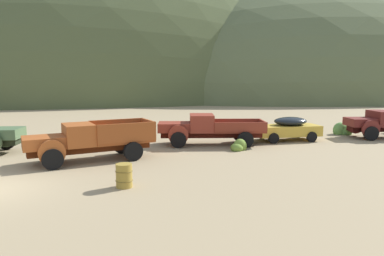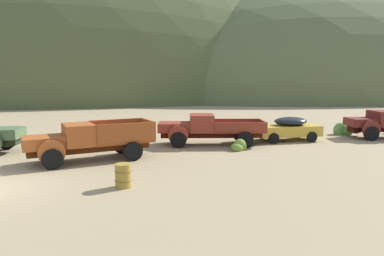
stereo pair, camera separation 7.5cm
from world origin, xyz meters
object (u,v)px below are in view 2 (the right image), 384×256
object	(u,v)px
car_faded_yellow	(285,128)
truck_oxblood	(383,124)
truck_oxide_orange	(82,141)
truck_rust_red	(204,129)
oil_drum_spare	(123,176)

from	to	relation	value
car_faded_yellow	truck_oxblood	bearing A→B (deg)	176.71
truck_oxide_orange	truck_rust_red	distance (m)	7.64
car_faded_yellow	truck_oxblood	distance (m)	7.11
truck_oxide_orange	truck_oxblood	size ratio (longest dim) A/B	1.08
truck_oxide_orange	truck_oxblood	world-z (taller)	truck_oxide_orange
truck_oxblood	car_faded_yellow	bearing A→B (deg)	6.09
truck_oxide_orange	oil_drum_spare	world-z (taller)	truck_oxide_orange
car_faded_yellow	oil_drum_spare	world-z (taller)	car_faded_yellow
truck_oxblood	oil_drum_spare	distance (m)	19.43
truck_rust_red	truck_oxblood	world-z (taller)	same
truck_oxide_orange	truck_rust_red	world-z (taller)	truck_oxide_orange
car_faded_yellow	truck_oxblood	xyz separation A→B (m)	(6.96, -1.44, 0.19)
truck_oxblood	oil_drum_spare	bearing A→B (deg)	33.26
car_faded_yellow	oil_drum_spare	xyz separation A→B (m)	(-11.75, -6.62, -0.36)
oil_drum_spare	car_faded_yellow	bearing A→B (deg)	29.41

